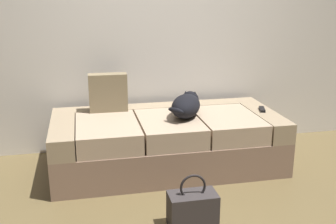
{
  "coord_description": "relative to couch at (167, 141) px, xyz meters",
  "views": [
    {
      "loc": [
        -0.7,
        -2.37,
        1.51
      ],
      "look_at": [
        0.0,
        0.91,
        0.52
      ],
      "focal_mm": 43.86,
      "sensor_mm": 36.0,
      "label": 1
    }
  ],
  "objects": [
    {
      "name": "couch",
      "position": [
        0.0,
        0.0,
        0.0
      ],
      "size": [
        1.97,
        0.93,
        0.47
      ],
      "color": "#8A6C59",
      "rests_on": "ground"
    },
    {
      "name": "tv_remote",
      "position": [
        0.88,
        -0.02,
        0.25
      ],
      "size": [
        0.09,
        0.16,
        0.02
      ],
      "primitive_type": "cube",
      "rotation": [
        0.0,
        0.0,
        -0.31
      ],
      "color": "black",
      "rests_on": "couch"
    },
    {
      "name": "ground_plane",
      "position": [
        0.0,
        -0.96,
        -0.23
      ],
      "size": [
        10.0,
        10.0,
        0.0
      ],
      "primitive_type": "plane",
      "color": "brown"
    },
    {
      "name": "throw_pillow",
      "position": [
        -0.48,
        0.27,
        0.41
      ],
      "size": [
        0.34,
        0.13,
        0.34
      ],
      "primitive_type": "cube",
      "rotation": [
        0.0,
        0.0,
        -0.02
      ],
      "color": "#807052",
      "rests_on": "couch"
    },
    {
      "name": "back_wall",
      "position": [
        0.0,
        0.61,
        1.17
      ],
      "size": [
        6.4,
        0.1,
        2.8
      ],
      "primitive_type": "cube",
      "color": "silver",
      "rests_on": "ground"
    },
    {
      "name": "dog_dark",
      "position": [
        0.17,
        -0.03,
        0.33
      ],
      "size": [
        0.39,
        0.54,
        0.19
      ],
      "color": "black",
      "rests_on": "couch"
    },
    {
      "name": "handbag",
      "position": [
        -0.04,
        -1.0,
        -0.11
      ],
      "size": [
        0.32,
        0.18,
        0.38
      ],
      "color": "#352F30",
      "rests_on": "ground"
    }
  ]
}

